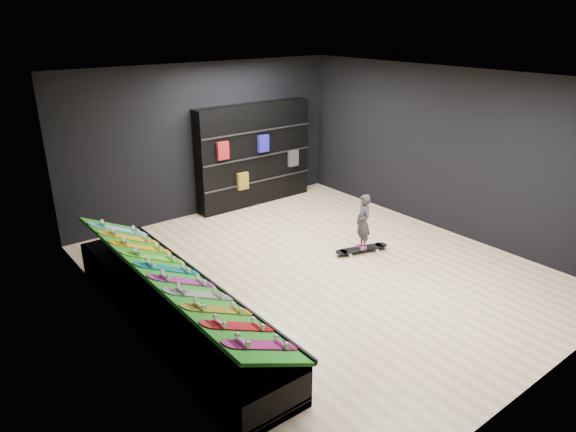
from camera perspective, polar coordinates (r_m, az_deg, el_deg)
floor at (r=8.28m, az=3.60°, el=-6.08°), size 6.00×7.00×0.01m
ceiling at (r=7.40m, az=4.15°, el=15.02°), size 6.00×7.00×0.01m
wall_back at (r=10.48m, az=-9.10°, el=8.36°), size 6.00×0.02×3.00m
wall_front at (r=5.78m, az=27.65°, el=-4.78°), size 6.00×0.02×3.00m
wall_left at (r=6.23m, az=-17.23°, el=-1.40°), size 0.02×7.00×3.00m
wall_right at (r=9.90m, az=17.04°, el=6.93°), size 0.02×7.00×3.00m
display_rack at (r=6.94m, az=-12.61°, el=-10.10°), size 0.90×4.50×0.50m
turf_ramp at (r=6.73m, az=-12.54°, el=-6.61°), size 0.92×4.50×0.46m
back_shelving at (r=10.96m, az=-3.79°, el=6.82°), size 2.67×0.31×2.14m
floor_skateboard at (r=8.94m, az=8.17°, el=-3.77°), size 1.00×0.49×0.09m
child at (r=8.80m, az=8.28°, el=-1.82°), size 0.23×0.26×0.58m
display_board_0 at (r=5.30m, az=-3.02°, el=-14.11°), size 0.93×0.22×0.50m
display_board_1 at (r=5.59m, az=-5.57°, el=-12.09°), size 0.93×0.22×0.50m
display_board_2 at (r=5.90m, az=-7.83°, el=-10.25°), size 0.93×0.22×0.50m
display_board_3 at (r=6.22m, az=-9.84°, el=-8.59°), size 0.93×0.22×0.50m
display_board_4 at (r=6.55m, az=-11.64°, el=-7.08°), size 0.93×0.22×0.50m
display_board_5 at (r=6.89m, az=-13.25°, el=-5.71°), size 0.93×0.22×0.50m
display_board_6 at (r=7.24m, az=-14.69°, el=-4.48°), size 0.93×0.22×0.50m
display_board_7 at (r=7.60m, az=-16.00°, el=-3.35°), size 0.93×0.22×0.50m
display_board_8 at (r=7.97m, az=-17.19°, el=-2.33°), size 0.93×0.22×0.50m
display_board_9 at (r=8.34m, az=-18.27°, el=-1.39°), size 0.93×0.22×0.50m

